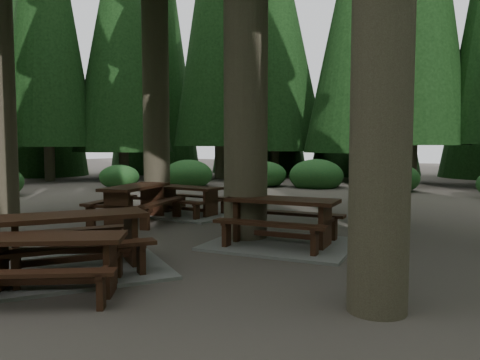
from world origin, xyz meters
The scene contains 7 objects.
ground centered at (0.00, 0.00, 0.00)m, with size 80.00×80.00×0.00m, color #4C453E.
picnic_table_a centered at (1.66, 0.04, 0.31)m, with size 2.75×2.34×0.87m.
picnic_table_b centered at (-2.40, 0.59, 0.58)m, with size 2.05×2.35×0.88m.
picnic_table_c centered at (-1.95, 2.08, 0.25)m, with size 2.31×1.94×0.76m.
picnic_table_e centered at (0.42, -3.91, 0.49)m, with size 2.17×2.09×0.74m.
picnic_table_f centered at (-0.17, -3.07, 0.30)m, with size 3.14×3.25×0.85m.
shrub_ring centered at (0.70, 0.75, 0.40)m, with size 23.86×24.64×1.49m.
Camera 1 is at (5.23, -7.66, 1.86)m, focal length 35.00 mm.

